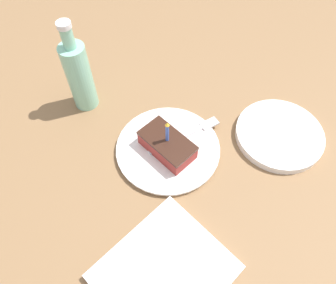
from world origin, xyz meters
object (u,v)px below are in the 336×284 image
cake_slice (167,145)px  side_plate (279,135)px  marble_board (164,272)px  fork (189,133)px  bottle (79,75)px  plate (168,149)px

cake_slice → side_plate: cake_slice is taller
side_plate → marble_board: (0.43, 0.03, 0.00)m
fork → bottle: bearing=-67.7°
fork → side_plate: size_ratio=0.89×
fork → bottle: (0.11, -0.27, 0.08)m
cake_slice → fork: (-0.07, 0.00, -0.02)m
fork → cake_slice: bearing=-2.7°
bottle → cake_slice: bearing=98.5°
fork → marble_board: 0.33m
fork → marble_board: size_ratio=0.83×
bottle → side_plate: 0.51m
plate → bottle: 0.28m
plate → fork: 0.06m
cake_slice → side_plate: (-0.23, 0.16, -0.03)m
cake_slice → marble_board: bearing=44.5°
fork → side_plate: same height
plate → fork: size_ratio=1.30×
plate → bottle: bearing=-79.8°
plate → bottle: (0.05, -0.26, 0.09)m
plate → marble_board: bearing=44.2°
fork → marble_board: bearing=35.4°
plate → side_plate: bearing=143.9°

